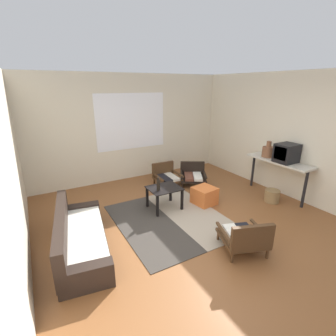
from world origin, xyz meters
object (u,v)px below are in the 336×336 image
at_px(couch, 79,238).
at_px(armchair_striped_foreground, 245,237).
at_px(coffee_table, 164,192).
at_px(console_shelf, 278,164).
at_px(armchair_corner, 193,175).
at_px(glass_bottle, 158,185).
at_px(ottoman_orange, 204,196).
at_px(clay_vase, 268,151).
at_px(crt_television, 287,153).
at_px(armchair_by_window, 166,175).
at_px(wicker_basket, 272,196).

xyz_separation_m(couch, armchair_striped_foreground, (2.15, -1.29, 0.06)).
distance_m(couch, coffee_table, 1.87).
bearing_deg(console_shelf, coffee_table, 164.48).
relative_size(armchair_corner, console_shelf, 0.59).
height_order(couch, glass_bottle, glass_bottle).
height_order(ottoman_orange, clay_vase, clay_vase).
xyz_separation_m(coffee_table, crt_television, (2.50, -0.85, 0.67)).
distance_m(couch, glass_bottle, 1.73).
bearing_deg(glass_bottle, armchair_by_window, 54.35).
xyz_separation_m(coffee_table, armchair_striped_foreground, (0.37, -1.82, -0.11)).
xyz_separation_m(armchair_by_window, console_shelf, (1.84, -1.78, 0.50)).
height_order(coffee_table, glass_bottle, glass_bottle).
bearing_deg(couch, armchair_corner, 23.98).
bearing_deg(console_shelf, armchair_striped_foreground, -152.18).
relative_size(couch, ottoman_orange, 4.56).
relative_size(crt_television, glass_bottle, 1.65).
bearing_deg(armchair_striped_foreground, coffee_table, 101.49).
height_order(ottoman_orange, glass_bottle, glass_bottle).
relative_size(armchair_by_window, crt_television, 1.44).
bearing_deg(clay_vase, couch, -178.03).
relative_size(armchair_corner, ottoman_orange, 2.00).
relative_size(ottoman_orange, clay_vase, 1.19).
distance_m(armchair_by_window, armchair_striped_foreground, 2.92).
distance_m(couch, ottoman_orange, 2.64).
bearing_deg(ottoman_orange, armchair_striped_foreground, -106.61).
bearing_deg(console_shelf, couch, 177.81).
relative_size(ottoman_orange, console_shelf, 0.30).
height_order(couch, armchair_by_window, couch).
bearing_deg(coffee_table, armchair_by_window, 58.90).
height_order(crt_television, wicker_basket, crt_television).
height_order(console_shelf, glass_bottle, console_shelf).
bearing_deg(console_shelf, armchair_by_window, 135.94).
bearing_deg(crt_television, couch, 175.74).
bearing_deg(couch, console_shelf, -2.19).
distance_m(armchair_corner, crt_television, 2.22).
height_order(glass_bottle, wicker_basket, glass_bottle).
xyz_separation_m(armchair_by_window, crt_television, (1.84, -1.94, 0.79)).
xyz_separation_m(ottoman_orange, crt_television, (1.65, -0.62, 0.86)).
xyz_separation_m(couch, crt_television, (4.28, -0.32, 0.84)).
xyz_separation_m(ottoman_orange, clay_vase, (1.66, -0.15, 0.79)).
distance_m(couch, clay_vase, 4.35).
height_order(couch, armchair_striped_foreground, couch).
distance_m(armchair_corner, console_shelf, 2.01).
xyz_separation_m(couch, clay_vase, (4.28, 0.15, 0.77)).
distance_m(armchair_by_window, ottoman_orange, 1.33).
relative_size(armchair_striped_foreground, console_shelf, 0.55).
bearing_deg(crt_television, armchair_by_window, 133.51).
height_order(couch, coffee_table, couch).
bearing_deg(armchair_corner, coffee_table, -147.06).
relative_size(armchair_striped_foreground, armchair_corner, 0.93).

